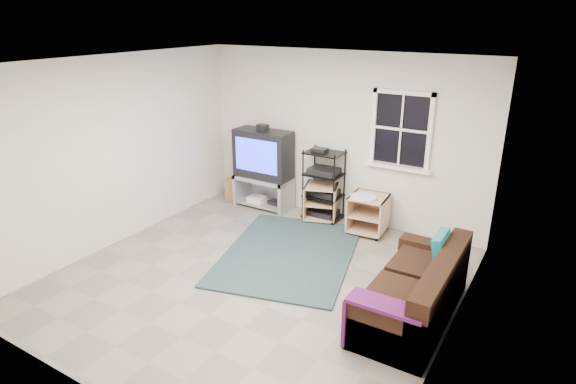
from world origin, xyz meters
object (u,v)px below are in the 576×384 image
Objects in this scene: tv_unit at (264,162)px; av_rack at (323,190)px; side_table_right at (368,211)px; side_table_left at (321,200)px; sofa at (415,294)px.

tv_unit is 1.24× the size of av_rack.
av_rack reaches higher than side_table_right.
tv_unit is 1.95m from side_table_right.
side_table_left is at bearing 174.29° from side_table_right.
side_table_left is 2.79m from sofa.
av_rack is 0.19m from side_table_left.
tv_unit is at bearing -178.18° from av_rack.
tv_unit is 1.17m from side_table_left.
av_rack reaches higher than side_table_left.
side_table_right is (0.83, -0.08, 0.03)m from side_table_left.
side_table_left is at bearing 179.58° from av_rack.
side_table_left is 0.84m from side_table_right.
side_table_right is 0.34× the size of sofa.
sofa reaches higher than side_table_right.
av_rack is at bearing 1.82° from tv_unit.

